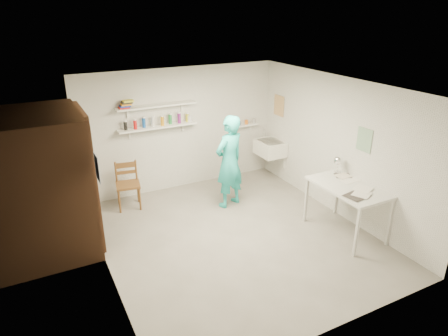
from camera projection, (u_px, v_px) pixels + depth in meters
name	position (u px, v px, depth m)	size (l,w,h in m)	color
floor	(235.00, 237.00, 6.43)	(4.00, 4.50, 0.02)	slate
ceiling	(237.00, 87.00, 5.52)	(4.00, 4.50, 0.02)	silver
wall_back	(181.00, 129.00, 7.84)	(4.00, 0.02, 2.40)	silver
wall_front	(342.00, 241.00, 4.12)	(4.00, 0.02, 2.40)	silver
wall_left	(99.00, 195.00, 5.12)	(0.02, 4.50, 2.40)	silver
wall_right	(339.00, 147.00, 6.83)	(0.02, 4.50, 2.40)	silver
doorway_recess	(88.00, 179.00, 6.07)	(0.02, 0.90, 2.00)	black
corridor_box	(37.00, 185.00, 5.75)	(1.40, 1.50, 2.10)	brown
door_lintel	(80.00, 112.00, 5.68)	(0.06, 1.05, 0.10)	brown
door_jamb_near	(96.00, 192.00, 5.67)	(0.06, 0.10, 2.00)	brown
door_jamb_far	(84.00, 168.00, 6.49)	(0.06, 0.10, 2.00)	brown
shelf_lower	(158.00, 127.00, 7.46)	(1.50, 0.22, 0.03)	white
shelf_upper	(157.00, 106.00, 7.31)	(1.50, 0.22, 0.03)	white
ledge_shelf	(243.00, 125.00, 8.36)	(0.70, 0.14, 0.03)	white
poster_left	(97.00, 168.00, 5.04)	(0.01, 0.28, 0.36)	#334C7F
poster_right_a	(279.00, 106.00, 8.17)	(0.01, 0.34, 0.42)	#995933
poster_right_b	(364.00, 140.00, 6.25)	(0.01, 0.30, 0.38)	#3F724C
belfast_sink	(270.00, 148.00, 8.31)	(0.48, 0.60, 0.30)	white
man	(229.00, 162.00, 7.14)	(0.62, 0.41, 1.71)	#25BCB7
wall_clock	(227.00, 143.00, 7.24)	(0.31, 0.31, 0.04)	beige
wooden_chair	(128.00, 185.00, 7.20)	(0.42, 0.40, 0.90)	brown
work_table	(346.00, 210.00, 6.40)	(0.75, 1.25, 0.84)	silver
desk_lamp	(338.00, 160.00, 6.66)	(0.16, 0.16, 0.16)	white
spray_cans	(158.00, 122.00, 7.42)	(1.29, 0.06, 0.17)	black
book_stack	(126.00, 104.00, 7.04)	(0.26, 0.14, 0.14)	red
ledge_pots	(243.00, 123.00, 8.34)	(0.48, 0.07, 0.09)	silver
papers	(349.00, 185.00, 6.23)	(0.30, 0.22, 0.02)	silver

